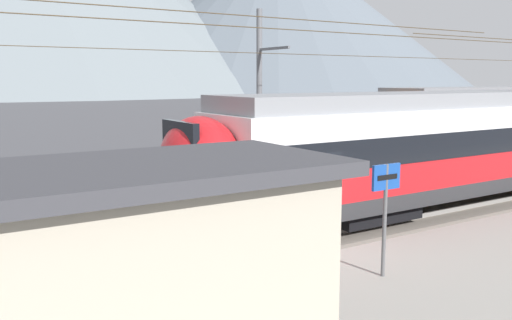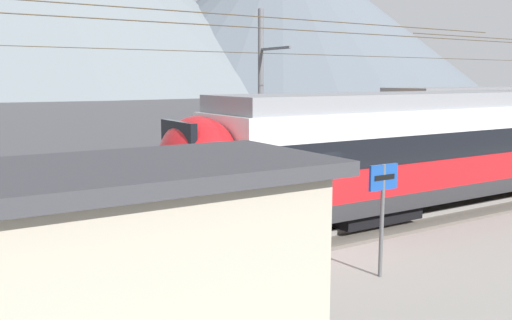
{
  "view_description": "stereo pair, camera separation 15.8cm",
  "coord_description": "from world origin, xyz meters",
  "px_view_note": "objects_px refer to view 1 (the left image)",
  "views": [
    {
      "loc": [
        -7.51,
        -10.0,
        4.26
      ],
      "look_at": [
        1.32,
        4.03,
        1.76
      ],
      "focal_mm": 37.86,
      "sensor_mm": 36.0,
      "label": 1
    },
    {
      "loc": [
        -7.38,
        -10.08,
        4.26
      ],
      "look_at": [
        1.32,
        4.03,
        1.76
      ],
      "focal_mm": 37.86,
      "sensor_mm": 36.0,
      "label": 2
    }
  ],
  "objects_px": {
    "catenary_mast_far_side": "(261,91)",
    "platform_sign": "(386,195)",
    "passenger_walking": "(57,315)",
    "platform_shelter": "(88,314)",
    "train_near_platform": "(505,137)"
  },
  "relations": [
    {
      "from": "passenger_walking",
      "to": "platform_shelter",
      "type": "distance_m",
      "value": 1.64
    },
    {
      "from": "train_near_platform",
      "to": "platform_shelter",
      "type": "distance_m",
      "value": 17.45
    },
    {
      "from": "passenger_walking",
      "to": "platform_shelter",
      "type": "xyz_separation_m",
      "value": [
        0.01,
        -1.52,
        0.6
      ]
    },
    {
      "from": "catenary_mast_far_side",
      "to": "platform_sign",
      "type": "xyz_separation_m",
      "value": [
        -4.72,
        -11.85,
        -1.72
      ]
    },
    {
      "from": "train_near_platform",
      "to": "platform_sign",
      "type": "height_order",
      "value": "train_near_platform"
    },
    {
      "from": "platform_shelter",
      "to": "catenary_mast_far_side",
      "type": "bearing_deg",
      "value": 51.63
    },
    {
      "from": "catenary_mast_far_side",
      "to": "passenger_walking",
      "type": "height_order",
      "value": "catenary_mast_far_side"
    },
    {
      "from": "passenger_walking",
      "to": "train_near_platform",
      "type": "bearing_deg",
      "value": 15.78
    },
    {
      "from": "catenary_mast_far_side",
      "to": "platform_sign",
      "type": "distance_m",
      "value": 12.87
    },
    {
      "from": "train_near_platform",
      "to": "passenger_walking",
      "type": "bearing_deg",
      "value": -164.22
    },
    {
      "from": "platform_sign",
      "to": "platform_shelter",
      "type": "bearing_deg",
      "value": -161.68
    },
    {
      "from": "platform_sign",
      "to": "catenary_mast_far_side",
      "type": "bearing_deg",
      "value": 68.27
    },
    {
      "from": "catenary_mast_far_side",
      "to": "platform_sign",
      "type": "bearing_deg",
      "value": -111.73
    },
    {
      "from": "platform_shelter",
      "to": "train_near_platform",
      "type": "bearing_deg",
      "value": 20.61
    },
    {
      "from": "catenary_mast_far_side",
      "to": "platform_shelter",
      "type": "height_order",
      "value": "catenary_mast_far_side"
    }
  ]
}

